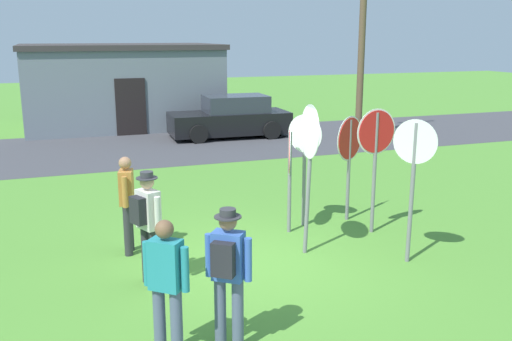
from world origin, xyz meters
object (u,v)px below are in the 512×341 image
stop_sign_center_cluster (350,149)px  person_with_sunhat (147,220)px  stop_sign_nearest (309,151)px  person_in_blue (127,200)px  stop_sign_tallest (305,151)px  stop_sign_low_front (290,162)px  person_in_teal (228,269)px  stop_sign_far_back (376,148)px  utility_pole (362,33)px  parked_car_on_street (231,118)px  person_near_signs (166,283)px  stop_sign_rear_left (414,167)px

stop_sign_center_cluster → person_with_sunhat: (-4.28, -1.74, -0.44)m
stop_sign_nearest → person_in_blue: bearing=160.7°
stop_sign_tallest → stop_sign_low_front: stop_sign_tallest is taller
person_in_teal → stop_sign_far_back: bearing=38.8°
utility_pole → stop_sign_far_back: bearing=-118.2°
utility_pole → person_with_sunhat: bearing=-132.6°
stop_sign_tallest → stop_sign_nearest: (-0.54, -1.36, 0.29)m
parked_car_on_street → stop_sign_low_front: 10.50m
stop_sign_far_back → person_in_blue: size_ratio=1.39×
parked_car_on_street → person_near_signs: (-5.06, -13.86, 0.26)m
person_near_signs → person_with_sunhat: bearing=86.3°
stop_sign_tallest → stop_sign_low_front: bearing=-146.8°
person_with_sunhat → stop_sign_low_front: bearing=26.8°
utility_pole → stop_sign_center_cluster: size_ratio=3.36×
stop_sign_center_cluster → person_in_teal: size_ratio=1.22×
stop_sign_low_front → person_with_sunhat: stop_sign_low_front is taller
stop_sign_far_back → stop_sign_rear_left: stop_sign_rear_left is taller
parked_car_on_street → stop_sign_nearest: bearing=-100.7°
stop_sign_tallest → stop_sign_far_back: (1.05, -0.83, 0.14)m
utility_pole → person_near_signs: 15.68m
stop_sign_far_back → person_in_blue: stop_sign_far_back is taller
stop_sign_rear_left → person_in_teal: stop_sign_rear_left is taller
stop_sign_tallest → person_near_signs: (-3.44, -3.86, -0.54)m
stop_sign_rear_left → person_in_teal: 3.97m
stop_sign_far_back → stop_sign_rear_left: size_ratio=0.99×
parked_car_on_street → utility_pole: bearing=-20.5°
stop_sign_center_cluster → person_in_teal: stop_sign_center_cluster is taller
utility_pole → stop_sign_nearest: size_ratio=2.78×
stop_sign_center_cluster → person_in_blue: bearing=-175.4°
stop_sign_far_back → stop_sign_nearest: (-1.59, -0.53, 0.15)m
stop_sign_tallest → person_near_signs: size_ratio=1.29×
utility_pole → stop_sign_center_cluster: utility_pole is taller
stop_sign_nearest → person_in_teal: size_ratio=1.47×
utility_pole → person_in_teal: utility_pole is taller
stop_sign_low_front → stop_sign_nearest: size_ratio=0.78×
person_near_signs → person_in_blue: size_ratio=1.00×
stop_sign_far_back → person_near_signs: size_ratio=1.39×
stop_sign_center_cluster → person_with_sunhat: bearing=-157.9°
parked_car_on_street → person_in_teal: bearing=-107.4°
parked_car_on_street → person_in_blue: size_ratio=2.58×
person_near_signs → stop_sign_rear_left: bearing=20.2°
stop_sign_far_back → person_in_blue: bearing=173.9°
person_in_blue → stop_sign_nearest: bearing=-19.3°
person_in_teal → person_with_sunhat: bearing=105.3°
stop_sign_tallest → person_in_teal: stop_sign_tallest is taller
stop_sign_low_front → stop_sign_center_cluster: stop_sign_center_cluster is taller
stop_sign_low_front → stop_sign_nearest: stop_sign_nearest is taller
parked_car_on_street → stop_sign_tallest: size_ratio=1.99×
parked_car_on_street → stop_sign_tallest: 10.16m
stop_sign_nearest → stop_sign_low_front: bearing=84.2°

